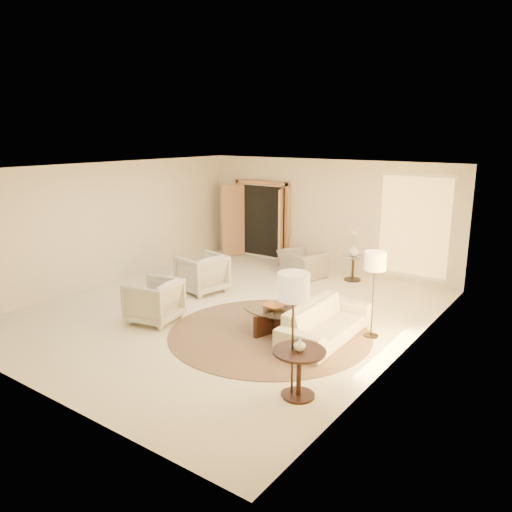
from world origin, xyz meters
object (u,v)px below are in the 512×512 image
Objects in this scene: accent_chair at (303,259)px; sofa at (326,322)px; coffee_table at (274,318)px; side_table at (353,265)px; floor_lamp_near at (375,265)px; side_vase at (354,250)px; end_vase at (300,345)px; armchair_right at (154,299)px; armchair_left at (202,271)px; end_table at (299,365)px; bowl at (274,307)px; floor_lamp_far at (294,292)px.

sofa is at bearing 143.79° from accent_chair.
coffee_table is 3.79m from side_table.
floor_lamp_near is 5.83× the size of side_vase.
end_vase is at bearing -72.18° from side_table.
armchair_right is at bearing -154.67° from floor_lamp_near.
sofa is at bearing 17.81° from coffee_table.
end_table is (4.08, -2.67, -0.01)m from armchair_left.
armchair_right reaches higher than end_vase.
sofa is at bearing 107.84° from end_vase.
end_table is (1.49, -1.65, 0.18)m from coffee_table.
armchair_right is 5.01m from side_vase.
accent_chair reaches higher than end_vase.
bowl is 3.80m from side_vase.
bowl is at bearing 132.10° from end_vase.
sofa is 3.68m from side_table.
floor_lamp_far reaches higher than end_vase.
end_vase is at bearing 68.93° from armchair_left.
armchair_right is 2.36× the size of bowl.
coffee_table is (2.11, 0.86, -0.17)m from armchair_right.
armchair_left is 3.59× the size of side_vase.
end_table is 1.89× the size of bowl.
accent_chair is at bearing 119.98° from end_vase.
accent_chair is 5.77m from end_table.
side_table is at bearing 146.01° from armchair_right.
side_table is 0.37m from side_vase.
sofa is 3.81m from accent_chair.
armchair_right is at bearing 167.66° from end_vase.
side_table is at bearing 93.89° from bowl.
accent_chair is (-2.26, 3.07, 0.13)m from sofa.
sofa is 5.62× the size of bowl.
floor_lamp_near reaches higher than coffee_table.
sofa is at bearing 107.84° from end_table.
floor_lamp_far is 4.57× the size of bowl.
armchair_right is 3.73m from floor_lamp_far.
armchair_right is at bearing 167.07° from floor_lamp_far.
side_table is at bearing 16.56° from sofa.
sofa is 1.37× the size of coffee_table.
armchair_right is 0.58× the size of floor_lamp_near.
end_vase reaches higher than end_table.
end_vase is (0.62, -1.93, 0.44)m from sofa.
accent_chair reaches higher than sofa.
armchair_right is 1.45× the size of side_table.
armchair_right is at bearing -111.74° from side_vase.
accent_chair is 5.77m from end_vase.
armchair_right reaches higher than side_vase.
end_table is at bearing 0.00° from end_vase.
floor_lamp_near reaches higher than armchair_right.
end_vase reaches higher than coffee_table.
accent_chair is 3.84× the size of side_vase.
armchair_left is 1.32× the size of end_table.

